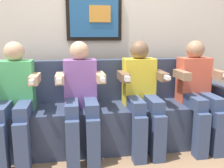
% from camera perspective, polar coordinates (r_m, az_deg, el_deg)
% --- Properties ---
extents(ground_plane, '(6.48, 6.48, 0.00)m').
position_cam_1_polar(ground_plane, '(2.51, 0.57, -16.56)').
color(ground_plane, '#8C6B4C').
extents(back_wall_assembly, '(4.98, 0.10, 2.60)m').
position_cam_1_polar(back_wall_assembly, '(2.97, -2.00, 13.89)').
color(back_wall_assembly, beige).
rests_on(back_wall_assembly, ground_plane).
extents(couch, '(2.58, 0.58, 0.90)m').
position_cam_1_polar(couch, '(2.68, -0.61, -7.37)').
color(couch, '#333D56').
rests_on(couch, ground_plane).
extents(person_leftmost, '(0.46, 0.56, 1.11)m').
position_cam_1_polar(person_leftmost, '(2.47, -21.48, -2.80)').
color(person_leftmost, '#4CB266').
rests_on(person_leftmost, ground_plane).
extents(person_left_center, '(0.46, 0.56, 1.11)m').
position_cam_1_polar(person_left_center, '(2.41, -7.21, -2.39)').
color(person_left_center, '#8C59A5').
rests_on(person_left_center, ground_plane).
extents(person_right_center, '(0.46, 0.56, 1.11)m').
position_cam_1_polar(person_right_center, '(2.50, 6.87, -1.84)').
color(person_right_center, yellow).
rests_on(person_right_center, ground_plane).
extents(person_rightmost, '(0.46, 0.56, 1.11)m').
position_cam_1_polar(person_rightmost, '(2.73, 19.25, -1.28)').
color(person_rightmost, '#D8593F').
rests_on(person_rightmost, ground_plane).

